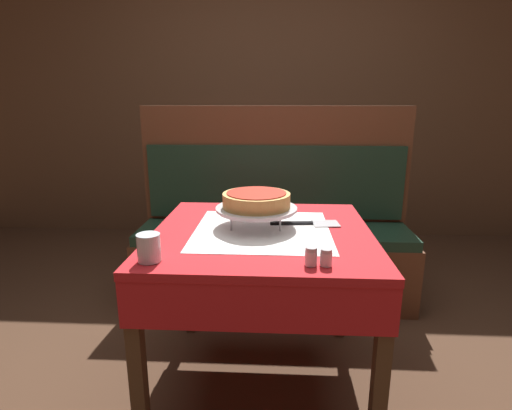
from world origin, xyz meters
TOP-DOWN VIEW (x-y plane):
  - ground_plane at (0.00, 0.00)m, footprint 14.00×14.00m
  - dining_table_front at (0.00, 0.00)m, footprint 0.87×0.87m
  - dining_table_rear at (-0.12, 1.66)m, footprint 0.69×0.69m
  - booth_bench at (0.04, 0.84)m, footprint 1.69×0.45m
  - back_wall_panel at (0.00, 2.15)m, footprint 6.00×0.04m
  - pizza_pan_stand at (-0.03, 0.04)m, footprint 0.34×0.34m
  - deep_dish_pizza at (-0.03, 0.04)m, footprint 0.28×0.28m
  - pizza_server at (0.19, 0.09)m, footprint 0.29×0.10m
  - water_glass_near at (-0.35, -0.34)m, footprint 0.08×0.08m
  - salt_shaker at (0.17, -0.35)m, footprint 0.04×0.04m
  - pepper_shaker at (0.22, -0.35)m, footprint 0.04×0.04m
  - condiment_caddy at (-0.16, 1.56)m, footprint 0.11×0.11m

SIDE VIEW (x-z plane):
  - ground_plane at x=0.00m, z-range 0.00..0.00m
  - booth_bench at x=0.04m, z-range -0.25..0.95m
  - dining_table_rear at x=-0.12m, z-range 0.24..0.95m
  - dining_table_front at x=0.00m, z-range 0.25..0.97m
  - pizza_server at x=0.19m, z-range 0.72..0.73m
  - pepper_shaker at x=0.22m, z-range 0.72..0.78m
  - condiment_caddy at x=-0.16m, z-range 0.68..0.82m
  - salt_shaker at x=0.17m, z-range 0.72..0.78m
  - water_glass_near at x=-0.35m, z-range 0.72..0.81m
  - pizza_pan_stand at x=-0.03m, z-range 0.75..0.84m
  - deep_dish_pizza at x=-0.03m, z-range 0.81..0.87m
  - back_wall_panel at x=0.00m, z-range 0.00..2.40m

